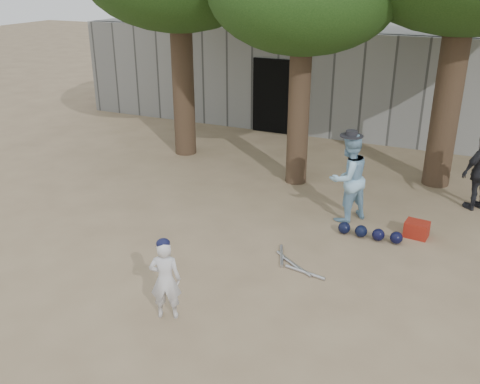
% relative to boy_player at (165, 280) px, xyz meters
% --- Properties ---
extents(ground, '(70.00, 70.00, 0.00)m').
position_rel_boy_player_xyz_m(ground, '(-0.61, 1.57, -0.61)').
color(ground, '#937C5E').
rests_on(ground, ground).
extents(boy_player, '(0.52, 0.43, 1.21)m').
position_rel_boy_player_xyz_m(boy_player, '(0.00, 0.00, 0.00)').
color(boy_player, silver).
rests_on(boy_player, ground).
extents(spectator_blue, '(1.04, 1.08, 1.75)m').
position_rel_boy_player_xyz_m(spectator_blue, '(1.54, 4.23, 0.27)').
color(spectator_blue, '#8FBEDD').
rests_on(spectator_blue, ground).
extents(red_bag, '(0.45, 0.37, 0.30)m').
position_rel_boy_player_xyz_m(red_bag, '(2.94, 4.02, -0.46)').
color(red_bag, '#A62516').
rests_on(red_bag, ground).
extents(back_building, '(16.00, 5.24, 3.00)m').
position_rel_boy_player_xyz_m(back_building, '(-0.61, 11.91, 0.89)').
color(back_building, gray).
rests_on(back_building, ground).
extents(helmet_row, '(1.19, 0.25, 0.23)m').
position_rel_boy_player_xyz_m(helmet_row, '(2.16, 3.59, -0.49)').
color(helmet_row, black).
rests_on(helmet_row, ground).
extents(bat_pile, '(1.05, 0.80, 0.06)m').
position_rel_boy_player_xyz_m(bat_pile, '(1.18, 2.09, -0.58)').
color(bat_pile, '#B3B3BA').
rests_on(bat_pile, ground).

